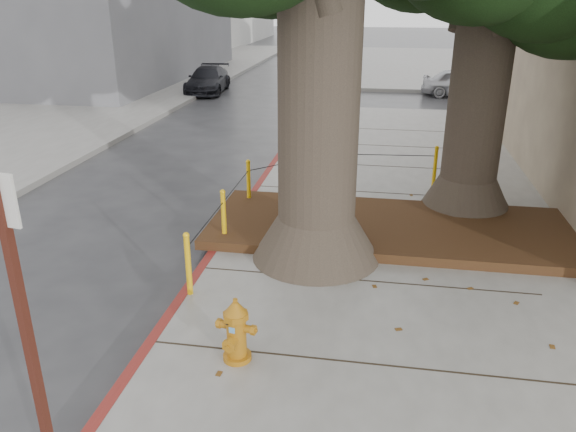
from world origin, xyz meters
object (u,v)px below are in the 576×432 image
at_px(fire_hydrant, 236,330).
at_px(car_dark, 208,80).
at_px(signpost, 26,329).
at_px(car_silver, 463,83).

relative_size(fire_hydrant, car_dark, 0.21).
relative_size(fire_hydrant, signpost, 0.28).
relative_size(signpost, car_dark, 0.76).
relative_size(signpost, car_silver, 0.84).
distance_m(car_silver, car_dark, 10.92).
bearing_deg(car_silver, fire_hydrant, 171.81).
height_order(signpost, car_dark, signpost).
height_order(fire_hydrant, car_silver, car_silver).
bearing_deg(car_silver, signpost, 170.39).
distance_m(signpost, car_silver, 22.33).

